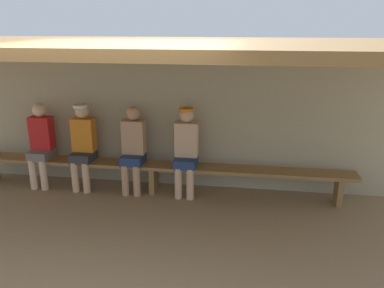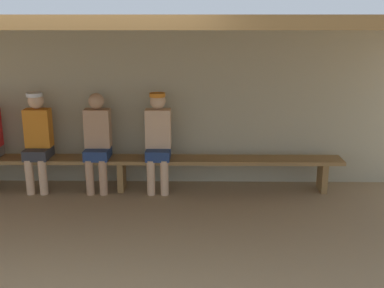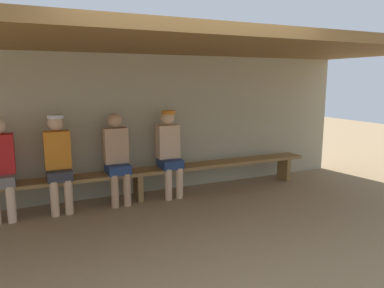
{
  "view_description": "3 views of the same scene",
  "coord_description": "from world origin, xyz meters",
  "px_view_note": "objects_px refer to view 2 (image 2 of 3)",
  "views": [
    {
      "loc": [
        1.45,
        -3.95,
        2.54
      ],
      "look_at": [
        0.63,
        1.37,
        0.87
      ],
      "focal_mm": 36.82,
      "sensor_mm": 36.0,
      "label": 1
    },
    {
      "loc": [
        1.04,
        -4.46,
        2.29
      ],
      "look_at": [
        0.97,
        1.18,
        0.76
      ],
      "focal_mm": 43.34,
      "sensor_mm": 36.0,
      "label": 2
    },
    {
      "loc": [
        -1.44,
        -3.57,
        1.81
      ],
      "look_at": [
        0.81,
        1.36,
        0.84
      ],
      "focal_mm": 33.6,
      "sensor_mm": 36.0,
      "label": 3
    }
  ],
  "objects_px": {
    "bench": "(121,163)",
    "player_leftmost": "(97,139)",
    "player_in_blue": "(158,137)",
    "player_near_post": "(38,137)"
  },
  "relations": [
    {
      "from": "player_in_blue",
      "to": "player_leftmost",
      "type": "height_order",
      "value": "player_in_blue"
    },
    {
      "from": "bench",
      "to": "player_leftmost",
      "type": "distance_m",
      "value": 0.46
    },
    {
      "from": "player_in_blue",
      "to": "player_near_post",
      "type": "bearing_deg",
      "value": 180.0
    },
    {
      "from": "player_leftmost",
      "to": "player_near_post",
      "type": "distance_m",
      "value": 0.81
    },
    {
      "from": "player_leftmost",
      "to": "bench",
      "type": "bearing_deg",
      "value": -0.57
    },
    {
      "from": "bench",
      "to": "player_near_post",
      "type": "bearing_deg",
      "value": 179.82
    },
    {
      "from": "bench",
      "to": "player_leftmost",
      "type": "height_order",
      "value": "player_leftmost"
    },
    {
      "from": "bench",
      "to": "player_leftmost",
      "type": "xyz_separation_m",
      "value": [
        -0.31,
        0.0,
        0.34
      ]
    },
    {
      "from": "player_leftmost",
      "to": "player_near_post",
      "type": "height_order",
      "value": "player_near_post"
    },
    {
      "from": "player_in_blue",
      "to": "player_leftmost",
      "type": "distance_m",
      "value": 0.82
    }
  ]
}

